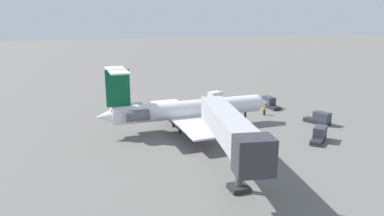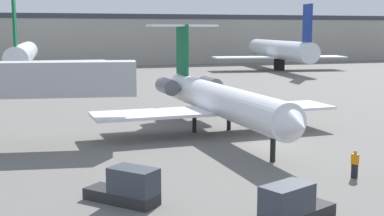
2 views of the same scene
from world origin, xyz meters
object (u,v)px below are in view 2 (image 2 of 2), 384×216
Objects in this scene: ground_crew_marshaller at (355,164)px; parked_airliner_centre at (280,50)px; baggage_tug_trailing at (128,188)px; parked_airliner_west_mid at (23,55)px; baggage_tug_spare at (292,206)px; regional_jet at (217,98)px; jet_bridge at (0,81)px.

ground_crew_marshaller is 82.71m from parked_airliner_centre.
parked_airliner_west_mid reaches higher than baggage_tug_trailing.
ground_crew_marshaller is at bearing 2.07° from baggage_tug_trailing.
baggage_tug_spare is (6.55, -4.98, 0.00)m from baggage_tug_trailing.
baggage_tug_spare is at bearing -100.79° from regional_jet.
baggage_tug_trailing is at bearing -67.09° from jet_bridge.
baggage_tug_spare is 90.70m from parked_airliner_centre.
baggage_tug_trailing is 89.56m from parked_airliner_centre.
ground_crew_marshaller is 0.05× the size of parked_airliner_west_mid.
parked_airliner_centre is at bearing 48.31° from jet_bridge.
regional_jet is at bearing 79.21° from baggage_tug_spare.
baggage_tug_spare is at bearing -57.44° from jet_bridge.
parked_airliner_centre is at bearing 63.34° from baggage_tug_spare.
ground_crew_marshaller is 75.58m from parked_airliner_west_mid.
baggage_tug_trailing is at bearing 142.75° from baggage_tug_spare.
parked_airliner_west_mid reaches higher than jet_bridge.
baggage_tug_trailing is (6.60, -15.61, -4.14)m from jet_bridge.
ground_crew_marshaller is at bearing 37.55° from baggage_tug_spare.
parked_airliner_west_mid is (-15.73, 58.11, 1.14)m from regional_jet.
jet_bridge is 4.62× the size of baggage_tug_trailing.
jet_bridge is 80.91m from parked_airliner_centre.
baggage_tug_spare is (13.15, -20.59, -4.14)m from jet_bridge.
parked_airliner_centre reaches higher than parked_airliner_west_mid.
regional_jet reaches higher than baggage_tug_spare.
jet_bridge is 0.51× the size of parked_airliner_west_mid.
regional_jet is at bearing -74.86° from parked_airliner_west_mid.
ground_crew_marshaller is 0.05× the size of parked_airliner_centre.
regional_jet reaches higher than ground_crew_marshaller.
parked_airliner_centre is (52.49, 2.43, 0.09)m from parked_airliner_west_mid.
baggage_tug_trailing is 8.23m from baggage_tug_spare.
baggage_tug_trailing is (-13.68, -0.49, -0.02)m from ground_crew_marshaller.
ground_crew_marshaller is at bearing -75.46° from parked_airliner_west_mid.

